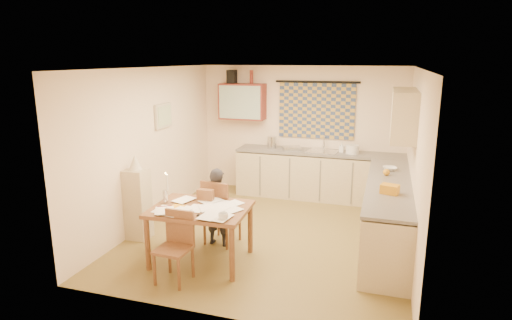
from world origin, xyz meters
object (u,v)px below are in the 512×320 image
(counter_back, at_px, (322,176))
(chair_far, at_px, (222,223))
(stove, at_px, (386,240))
(person, at_px, (217,207))
(counter_right, at_px, (387,214))
(dining_table, at_px, (201,234))
(shelf_stand, at_px, (138,204))

(counter_back, height_order, chair_far, chair_far)
(stove, distance_m, person, 2.33)
(counter_right, bearing_deg, dining_table, -151.09)
(counter_right, bearing_deg, person, -162.24)
(chair_far, xyz_separation_m, shelf_stand, (-1.25, -0.20, 0.23))
(chair_far, bearing_deg, shelf_stand, 18.82)
(chair_far, distance_m, shelf_stand, 1.29)
(stove, bearing_deg, dining_table, -171.32)
(counter_back, xyz_separation_m, dining_table, (-1.14, -3.08, -0.07))
(shelf_stand, bearing_deg, stove, -0.92)
(counter_back, height_order, stove, counter_back)
(counter_right, bearing_deg, shelf_stand, -166.09)
(counter_back, distance_m, shelf_stand, 3.55)
(counter_back, height_order, counter_right, same)
(counter_right, height_order, stove, counter_right)
(counter_right, bearing_deg, chair_far, -163.43)
(stove, xyz_separation_m, person, (-2.32, 0.19, 0.12))
(person, height_order, shelf_stand, person)
(dining_table, relative_size, chair_far, 1.32)
(stove, relative_size, dining_table, 0.70)
(stove, height_order, dining_table, stove)
(stove, height_order, shelf_stand, shelf_stand)
(counter_back, relative_size, dining_table, 2.58)
(shelf_stand, bearing_deg, person, 6.24)
(counter_back, height_order, person, person)
(chair_far, height_order, person, person)
(dining_table, distance_m, chair_far, 0.62)
(chair_far, relative_size, shelf_stand, 0.91)
(person, distance_m, shelf_stand, 1.22)
(counter_back, distance_m, stove, 2.98)
(counter_right, relative_size, stove, 3.29)
(counter_right, xyz_separation_m, shelf_stand, (-3.54, -0.88, 0.08))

